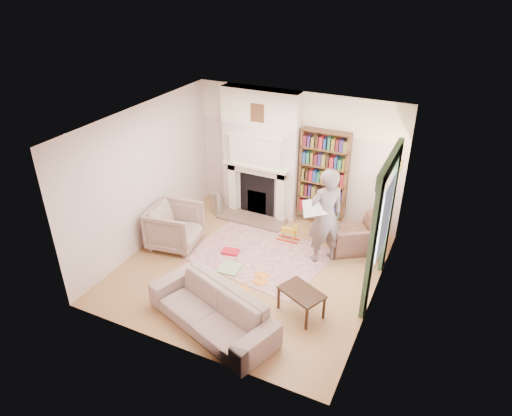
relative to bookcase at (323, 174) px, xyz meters
The scene contains 25 objects.
floor 2.51m from the bookcase, 107.05° to the right, with size 4.50×4.50×0.00m, color brown.
ceiling 2.75m from the bookcase, 107.05° to the right, with size 4.50×4.50×0.00m, color white.
wall_back 0.70m from the bookcase, 168.69° to the left, with size 4.50×4.50×0.00m, color beige.
wall_front 4.42m from the bookcase, 98.46° to the right, with size 4.50×4.50×0.00m, color beige.
wall_left 3.60m from the bookcase, 143.83° to the right, with size 4.50×4.50×0.00m, color beige.
wall_right 2.67m from the bookcase, 52.96° to the right, with size 4.50×4.50×0.00m, color beige.
fireplace 1.42m from the bookcase, behind, with size 1.70×0.58×2.80m.
bookcase is the anchor object (origin of this frame).
window 2.36m from the bookcase, 47.34° to the right, with size 0.02×0.90×1.30m, color silver.
curtain_left 2.87m from the bookcase, 57.36° to the right, with size 0.07×0.32×2.40m, color #2E472D.
curtain_right 1.86m from the bookcase, 33.35° to the right, with size 0.07×0.32×2.40m, color #2E472D.
pelmet 2.60m from the bookcase, 48.16° to the right, with size 0.09×1.70×0.24m, color #2E472D.
wall_sconce 1.68m from the bookcase, 24.19° to the right, with size 0.20×0.24×0.24m, color gold, non-canonical shape.
rug 2.13m from the bookcase, 112.38° to the right, with size 2.46×1.89×0.01m, color beige.
armchair_reading 1.43m from the bookcase, 36.42° to the right, with size 0.97×0.85×0.63m, color brown.
armchair_left 3.21m from the bookcase, 138.54° to the right, with size 0.92×0.94×0.86m, color #A59B88.
sofa 3.88m from the bookcase, 97.76° to the right, with size 2.20×0.86×0.64m, color #9F9483.
man_reading 1.38m from the bookcase, 69.76° to the right, with size 0.69×0.45×1.89m, color #62504E.
newspaper 1.52m from the bookcase, 77.73° to the right, with size 0.45×0.02×0.31m, color silver.
coffee_table 3.10m from the bookcase, 77.49° to the right, with size 0.70×0.45×0.45m, color #341A12, non-canonical shape.
paraffin_heater 2.46m from the bookcase, 165.19° to the right, with size 0.24×0.24×0.55m, color #989B9F.
rocking_horse 1.41m from the bookcase, 110.80° to the right, with size 0.44×0.18×0.39m, color gold, non-canonical shape.
board_game 2.78m from the bookcase, 112.58° to the right, with size 0.39×0.39×0.03m, color #EFF054.
game_box_lid 2.50m from the bookcase, 122.94° to the right, with size 0.33×0.22×0.05m, color red.
comic_annuals 2.78m from the bookcase, 98.59° to the right, with size 0.49×0.75×0.02m.
Camera 1 is at (3.09, -6.22, 5.09)m, focal length 32.00 mm.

